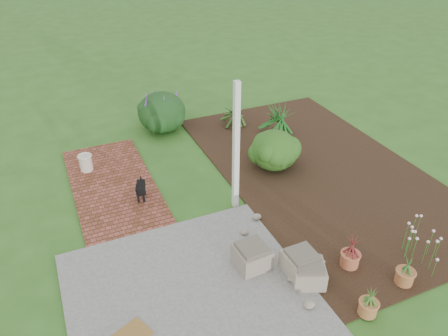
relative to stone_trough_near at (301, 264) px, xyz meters
name	(u,v)px	position (x,y,z in m)	size (l,w,h in m)	color
ground	(223,212)	(-0.48, 1.92, -0.21)	(80.00, 80.00, 0.00)	#325E1D
concrete_patio	(192,299)	(-1.73, 0.17, -0.19)	(3.50, 3.50, 0.04)	#626260
brick_path	(113,184)	(-2.18, 3.67, -0.19)	(1.60, 3.50, 0.04)	brown
garden_bed	(320,170)	(2.02, 2.42, -0.19)	(4.00, 7.00, 0.03)	black
veranda_post	(236,149)	(-0.18, 2.02, 1.04)	(0.10, 0.10, 2.50)	white
stone_trough_near	(301,264)	(0.00, 0.00, 0.00)	(0.50, 0.50, 0.33)	gray
stone_trough_mid	(309,273)	(0.00, -0.21, -0.01)	(0.47, 0.47, 0.32)	gray
stone_trough_far	(252,257)	(-0.63, 0.44, 0.00)	(0.51, 0.51, 0.34)	#7E6D5F
black_dog	(140,188)	(-1.78, 2.88, 0.10)	(0.27, 0.51, 0.45)	black
cream_ceramic_urn	(86,163)	(-2.58, 4.41, 0.01)	(0.26, 0.26, 0.35)	beige
evergreen_shrub	(274,149)	(1.17, 2.94, 0.25)	(1.01, 1.01, 0.86)	#104316
agapanthus_clump_back	(278,117)	(1.97, 4.21, 0.31)	(1.07, 1.07, 0.97)	#113716
agapanthus_clump_front	(234,111)	(1.23, 5.12, 0.22)	(0.89, 0.89, 0.79)	#1B3C0E
pink_flower_patch	(427,243)	(2.03, -0.50, 0.11)	(0.91, 0.91, 0.58)	#113D0F
terracotta_pot_bronze	(350,259)	(0.80, -0.17, -0.06)	(0.29, 0.29, 0.24)	#B45F3C
terracotta_pot_small_left	(405,277)	(1.33, -0.81, -0.06)	(0.27, 0.27, 0.23)	#A86438
terracotta_pot_small_right	(368,308)	(0.43, -1.06, -0.07)	(0.26, 0.26, 0.22)	#AE6A3B
purple_flowering_bush	(162,111)	(-0.49, 5.70, 0.30)	(1.18, 1.18, 1.01)	black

